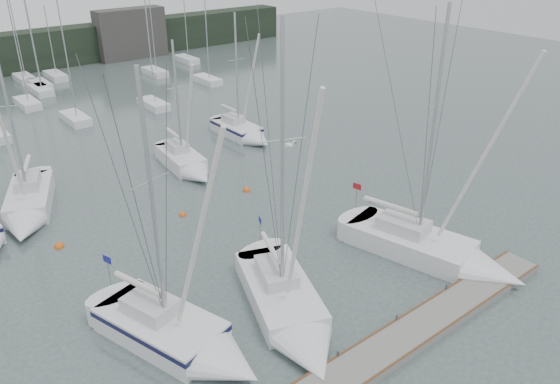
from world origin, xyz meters
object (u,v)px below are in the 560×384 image
(sailboat_mid_b, at_px, (28,209))
(sailboat_near_center, at_px, (292,318))
(sailboat_near_left, at_px, (187,341))
(sailboat_near_right, at_px, (445,255))
(sailboat_mid_c, at_px, (188,165))
(buoy_b, at_px, (247,191))
(buoy_c, at_px, (59,247))
(sailboat_mid_d, at_px, (245,133))
(buoy_a, at_px, (183,215))

(sailboat_mid_b, bearing_deg, sailboat_near_center, -49.05)
(sailboat_near_left, distance_m, sailboat_near_right, 15.73)
(sailboat_near_center, xyz_separation_m, sailboat_mid_c, (5.49, 19.73, 0.02))
(buoy_b, height_order, buoy_c, buoy_c)
(sailboat_mid_d, distance_m, buoy_b, 10.93)
(sailboat_mid_d, distance_m, buoy_c, 21.47)
(sailboat_near_left, relative_size, sailboat_mid_b, 1.15)
(sailboat_near_left, distance_m, buoy_b, 17.15)
(sailboat_near_center, height_order, buoy_a, sailboat_near_center)
(sailboat_near_left, bearing_deg, buoy_a, 44.68)
(sailboat_mid_b, bearing_deg, buoy_c, -64.66)
(sailboat_near_center, distance_m, sailboat_mid_c, 20.48)
(sailboat_mid_b, bearing_deg, buoy_a, -15.27)
(sailboat_mid_b, bearing_deg, buoy_b, -0.96)
(sailboat_near_left, distance_m, sailboat_near_center, 5.21)
(sailboat_mid_c, xyz_separation_m, buoy_a, (-4.03, -6.22, -0.57))
(sailboat_mid_b, xyz_separation_m, buoy_a, (8.27, -6.29, -0.61))
(sailboat_mid_d, bearing_deg, buoy_a, -141.95)
(buoy_b, xyz_separation_m, buoy_c, (-13.62, 0.78, 0.00))
(sailboat_mid_c, bearing_deg, buoy_a, -116.74)
(sailboat_near_right, relative_size, buoy_c, 25.83)
(sailboat_near_left, distance_m, sailboat_mid_d, 27.95)
(sailboat_near_center, bearing_deg, buoy_b, 84.10)
(buoy_c, bearing_deg, sailboat_mid_d, 22.47)
(sailboat_mid_b, height_order, buoy_c, sailboat_mid_b)
(sailboat_mid_c, bearing_deg, sailboat_mid_d, 28.17)
(sailboat_near_left, height_order, buoy_b, sailboat_near_left)
(sailboat_mid_c, relative_size, buoy_a, 21.53)
(sailboat_near_center, relative_size, buoy_c, 26.01)
(buoy_b, relative_size, buoy_c, 0.95)
(sailboat_near_center, height_order, sailboat_mid_b, sailboat_near_center)
(sailboat_near_left, height_order, sailboat_mid_c, sailboat_near_left)
(sailboat_near_right, bearing_deg, buoy_a, 107.93)
(sailboat_mid_d, distance_m, buoy_a, 15.13)
(sailboat_near_right, xyz_separation_m, buoy_a, (-9.06, 14.79, -0.60))
(sailboat_mid_d, bearing_deg, sailboat_near_left, -131.01)
(sailboat_mid_c, height_order, buoy_b, sailboat_mid_c)
(sailboat_mid_b, relative_size, buoy_c, 20.46)
(sailboat_near_center, xyz_separation_m, sailboat_mid_d, (13.32, 22.88, 0.03))
(sailboat_near_center, height_order, sailboat_near_right, sailboat_near_center)
(sailboat_near_center, relative_size, sailboat_near_right, 1.01)
(sailboat_near_left, distance_m, buoy_c, 13.09)
(sailboat_near_center, relative_size, buoy_a, 30.88)
(sailboat_near_right, bearing_deg, buoy_b, 89.07)
(buoy_b, bearing_deg, buoy_a, -176.00)
(sailboat_near_right, xyz_separation_m, sailboat_mid_d, (2.81, 24.16, -0.03))
(sailboat_near_left, xyz_separation_m, buoy_a, (6.38, 11.81, -0.64))
(sailboat_near_right, bearing_deg, sailboat_near_center, 159.53)
(sailboat_near_center, height_order, sailboat_mid_c, sailboat_near_center)
(sailboat_near_left, xyz_separation_m, buoy_b, (12.04, 12.20, -0.64))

